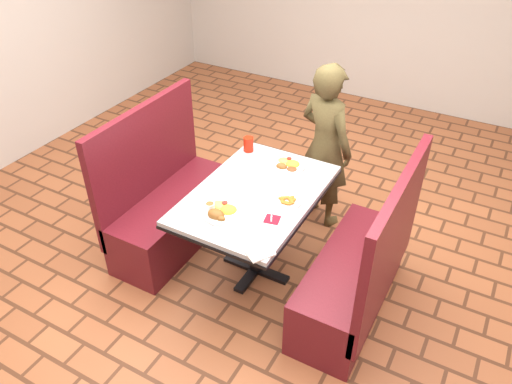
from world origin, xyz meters
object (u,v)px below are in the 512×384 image
booth_bench_right (358,275)px  diner_person (325,147)px  dining_table (256,203)px  near_dinner_plate (221,210)px  far_dinner_plate (288,164)px  plantain_plate (287,201)px  red_tumbler (248,144)px  booth_bench_left (170,207)px

booth_bench_right → diner_person: (-0.64, 0.89, 0.38)m
dining_table → near_dinner_plate: 0.36m
booth_bench_right → far_dinner_plate: (-0.75, 0.41, 0.44)m
near_dinner_plate → plantain_plate: 0.46m
dining_table → red_tumbler: red_tumbler is taller
far_dinner_plate → dining_table: bearing=-97.0°
dining_table → diner_person: diner_person is taller
far_dinner_plate → red_tumbler: size_ratio=2.19×
diner_person → near_dinner_plate: diner_person is taller
plantain_plate → diner_person: bearing=95.7°
dining_table → diner_person: (0.16, 0.89, 0.06)m
booth_bench_left → booth_bench_right: 1.60m
booth_bench_left → far_dinner_plate: bearing=25.6°
diner_person → red_tumbler: size_ratio=12.12×
diner_person → plantain_plate: size_ratio=7.64×
dining_table → near_dinner_plate: size_ratio=4.46×
booth_bench_right → diner_person: size_ratio=0.84×
booth_bench_left → diner_person: size_ratio=0.84×
booth_bench_left → plantain_plate: 1.13m
plantain_plate → booth_bench_left: bearing=179.6°
dining_table → red_tumbler: bearing=124.9°
far_dinner_plate → red_tumbler: bearing=170.7°
booth_bench_left → near_dinner_plate: booth_bench_left is taller
booth_bench_left → far_dinner_plate: (0.85, 0.41, 0.44)m
diner_person → plantain_plate: (0.09, -0.90, 0.05)m
near_dinner_plate → plantain_plate: size_ratio=1.46×
booth_bench_left → plantain_plate: bearing=-0.4°
booth_bench_right → booth_bench_left: bearing=180.0°
near_dinner_plate → far_dinner_plate: size_ratio=1.06×
near_dinner_plate → diner_person: bearing=78.8°
dining_table → near_dinner_plate: (-0.08, -0.33, 0.13)m
diner_person → far_dinner_plate: diner_person is taller
red_tumbler → diner_person: bearing=41.0°
booth_bench_left → plantain_plate: (1.04, -0.01, 0.43)m
booth_bench_right → plantain_plate: booth_bench_right is taller
far_dinner_plate → plantain_plate: (0.20, -0.41, -0.01)m
booth_bench_right → red_tumbler: size_ratio=10.24×
booth_bench_left → dining_table: bearing=0.0°
booth_bench_left → plantain_plate: size_ratio=6.45×
plantain_plate → near_dinner_plate: bearing=-136.1°
booth_bench_left → diner_person: diner_person is taller
booth_bench_left → far_dinner_plate: 1.04m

